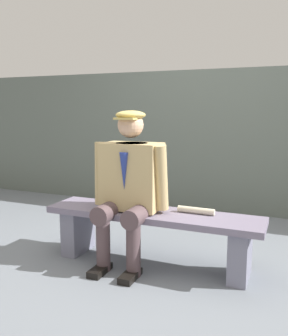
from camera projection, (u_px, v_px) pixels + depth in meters
name	position (u px, v px, depth m)	size (l,w,h in m)	color
ground_plane	(152.00, 264.00, 3.01)	(30.00, 30.00, 0.00)	slate
bench	(152.00, 228.00, 2.96)	(1.76, 0.41, 0.44)	slate
seated_man	(129.00, 182.00, 2.92)	(0.63, 0.58, 1.24)	tan
rolled_magazine	(196.00, 210.00, 2.88)	(0.05, 0.05, 0.29)	beige
stadium_wall	(207.00, 141.00, 4.59)	(12.00, 0.24, 1.73)	#5A635A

